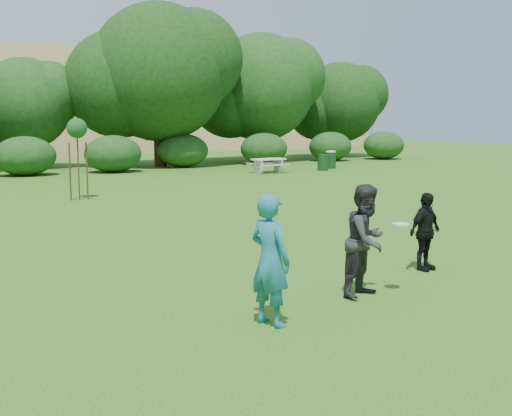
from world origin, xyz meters
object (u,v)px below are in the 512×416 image
at_px(sapling, 77,130).
at_px(picnic_table, 269,163).
at_px(trash_can_lidded, 331,159).
at_px(trash_can_near, 323,162).
at_px(player_teal, 270,260).
at_px(player_grey, 367,240).
at_px(player_black, 425,232).

distance_m(sapling, picnic_table, 13.65).
relative_size(sapling, picnic_table, 1.58).
distance_m(sapling, trash_can_lidded, 18.15).
height_order(trash_can_near, sapling, sapling).
height_order(player_teal, player_grey, player_teal).
bearing_deg(player_teal, sapling, -21.09).
bearing_deg(player_black, picnic_table, 54.84).
distance_m(player_grey, picnic_table, 24.04).
xyz_separation_m(picnic_table, trash_can_lidded, (4.72, 0.46, 0.02)).
relative_size(trash_can_near, sapling, 0.32).
xyz_separation_m(player_teal, sapling, (2.47, 15.03, 1.52)).
relative_size(player_teal, player_grey, 1.01).
bearing_deg(player_grey, trash_can_lidded, 33.94).
bearing_deg(picnic_table, sapling, -154.55).
xyz_separation_m(player_teal, picnic_table, (14.68, 20.84, -0.38)).
relative_size(player_black, picnic_table, 0.81).
height_order(player_teal, player_black, player_teal).
height_order(player_teal, sapling, sapling).
xyz_separation_m(player_grey, player_black, (2.13, 0.67, -0.16)).
distance_m(picnic_table, trash_can_lidded, 4.74).
xyz_separation_m(player_grey, picnic_table, (12.56, 20.49, -0.37)).
bearing_deg(player_grey, trash_can_near, 34.98).
relative_size(player_black, trash_can_near, 1.62).
distance_m(trash_can_near, trash_can_lidded, 1.65).
relative_size(player_grey, trash_can_near, 1.98).
xyz_separation_m(player_black, sapling, (-1.78, 14.01, 1.69)).
xyz_separation_m(player_black, trash_can_near, (13.78, 19.35, -0.28)).
xyz_separation_m(trash_can_near, trash_can_lidded, (1.37, 0.93, 0.09)).
bearing_deg(player_black, player_teal, -173.88).
distance_m(player_teal, player_black, 4.37).
relative_size(picnic_table, trash_can_lidded, 1.71).
bearing_deg(trash_can_lidded, trash_can_near, -145.77).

